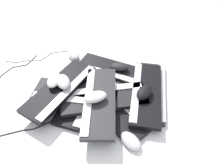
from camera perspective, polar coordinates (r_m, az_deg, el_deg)
The scene contains 19 objects.
ground_plane at distance 1.16m, azimuth 3.37°, elevation 0.01°, with size 3.20×3.20×0.00m, color white.
keyboard_0 at distance 1.10m, azimuth -8.31°, elevation -2.89°, with size 0.31×0.46×0.03m.
keyboard_1 at distance 1.03m, azimuth -0.12°, elevation -6.91°, with size 0.37×0.45×0.03m.
keyboard_2 at distance 1.13m, azimuth 11.27°, elevation -1.82°, with size 0.27×0.46×0.03m.
keyboard_3 at distance 1.23m, azimuth 0.23°, elevation 4.06°, with size 0.46×0.35×0.03m.
keyboard_4 at distance 1.07m, azimuth 9.67°, elevation -2.38°, with size 0.26×0.46×0.03m.
keyboard_5 at distance 1.03m, azimuth -2.18°, elevation -4.13°, with size 0.45×0.17×0.03m.
keyboard_6 at distance 1.07m, azimuth -10.39°, elevation -2.62°, with size 0.46×0.26×0.03m.
keyboard_7 at distance 1.07m, azimuth -14.45°, elevation -1.17°, with size 0.38×0.44×0.03m.
keyboard_8 at distance 0.99m, azimuth -3.61°, elevation -4.62°, with size 0.20×0.45×0.03m.
mouse_0 at distance 1.36m, azimuth -11.02°, elevation 8.17°, with size 0.11×0.07×0.04m, color #B7B7BC.
mouse_1 at distance 1.02m, azimuth 9.24°, elevation -2.35°, with size 0.11×0.07×0.04m, color black.
mouse_2 at distance 1.05m, azimuth -13.79°, elevation 0.67°, with size 0.11×0.07×0.04m, color #B7B7BC.
mouse_3 at distance 0.93m, azimuth 5.37°, elevation -15.88°, with size 0.11×0.07×0.04m, color #B7B7BC.
mouse_4 at distance 1.20m, azimuth 2.13°, elevation 4.95°, with size 0.11×0.07×0.04m, color black.
mouse_5 at distance 1.07m, azimuth -16.23°, elevation 1.11°, with size 0.11×0.07×0.04m, color silver.
mouse_6 at distance 0.95m, azimuth -4.79°, elevation -3.66°, with size 0.11×0.07×0.04m, color silver.
cable_0 at distance 1.22m, azimuth -27.61°, elevation -3.66°, with size 0.41×0.61×0.01m.
cable_1 at distance 1.36m, azimuth -15.68°, elevation 6.22°, with size 0.51×0.33×0.01m.
Camera 1 is at (0.16, 0.80, 0.83)m, focal length 32.00 mm.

